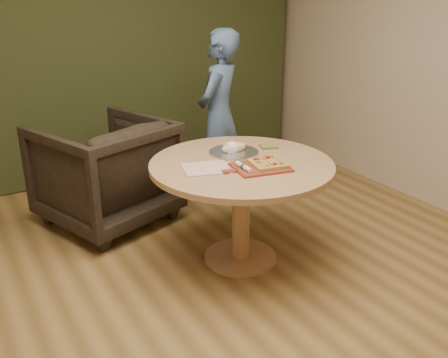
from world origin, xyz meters
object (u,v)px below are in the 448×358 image
pedestal_table (241,182)px  flatbread_pizza (268,163)px  cutlery_roll (244,167)px  serving_tray (234,152)px  bread_roll (233,148)px  armchair (105,167)px  pizza_paddle (259,167)px  person_standing (219,116)px

pedestal_table → flatbread_pizza: bearing=-59.5°
flatbread_pizza → cutlery_roll: bearing=173.2°
pedestal_table → serving_tray: (0.05, 0.19, 0.15)m
cutlery_roll → bread_roll: bearing=71.5°
flatbread_pizza → cutlery_roll: flatbread_pizza is taller
serving_tray → armchair: armchair is taller
pedestal_table → armchair: 1.28m
pizza_paddle → flatbread_pizza: 0.07m
cutlery_roll → serving_tray: cutlery_roll is taller
pedestal_table → person_standing: (0.48, 1.14, 0.16)m
serving_tray → armchair: (-0.68, 0.92, -0.28)m
pedestal_table → flatbread_pizza: 0.26m
pizza_paddle → flatbread_pizza: (0.07, -0.01, 0.02)m
flatbread_pizza → cutlery_roll: 0.18m
pizza_paddle → serving_tray: size_ratio=1.31×
armchair → person_standing: person_standing is taller
serving_tray → cutlery_roll: bearing=-111.4°
pedestal_table → serving_tray: size_ratio=3.53×
cutlery_roll → person_standing: (0.55, 1.29, -0.01)m
armchair → person_standing: (1.10, 0.03, 0.29)m
serving_tray → person_standing: (0.42, 0.95, 0.01)m
flatbread_pizza → person_standing: bearing=74.0°
cutlery_roll → armchair: 1.40m
cutlery_roll → bread_roll: size_ratio=1.03×
cutlery_roll → armchair: bearing=114.9°
armchair → pizza_paddle: bearing=97.7°
pizza_paddle → armchair: (-0.66, 1.27, -0.28)m
pedestal_table → pizza_paddle: (0.03, -0.16, 0.15)m
armchair → person_standing: 1.13m
pedestal_table → armchair: armchair is taller
flatbread_pizza → bread_roll: (-0.05, 0.36, 0.02)m
pedestal_table → serving_tray: bearing=74.2°
pedestal_table → armchair: size_ratio=1.31×
flatbread_pizza → armchair: bearing=119.4°
pedestal_table → flatbread_pizza: size_ratio=4.92×
bread_roll → armchair: armchair is taller
flatbread_pizza → person_standing: person_standing is taller
pedestal_table → pizza_paddle: bearing=-78.0°
bread_roll → armchair: (-0.67, 0.92, -0.31)m
serving_tray → person_standing: person_standing is taller
flatbread_pizza → person_standing: (0.38, 1.31, -0.01)m
pizza_paddle → cutlery_roll: size_ratio=2.35×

